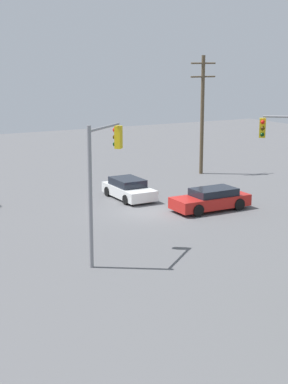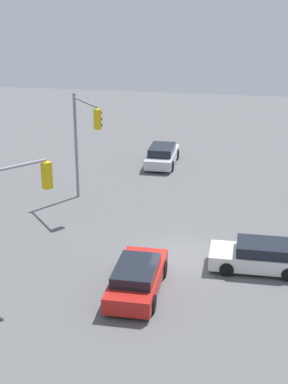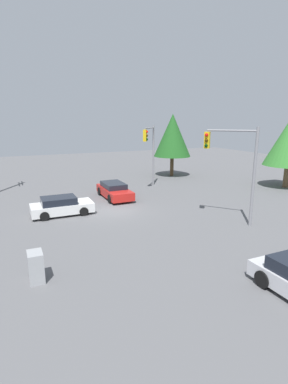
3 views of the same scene
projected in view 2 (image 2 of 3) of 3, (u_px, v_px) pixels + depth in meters
ground_plane at (180, 257)px, 27.51m from camera, size 80.00×80.00×0.00m
sedan_silver at (162, 155)px, 40.62m from camera, size 4.50×1.94×1.37m
sedan_red at (137, 278)px, 24.31m from camera, size 4.76×2.01×1.31m
sedan_white at (259, 256)px, 26.20m from camera, size 2.02×4.28×1.30m
traffic_signal_main at (4, 213)px, 21.72m from camera, size 2.77×2.37×6.09m
traffic_signal_cross at (84, 132)px, 32.50m from camera, size 2.64×2.27×6.20m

